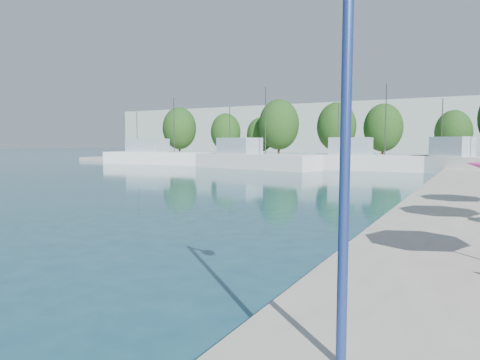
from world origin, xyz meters
The scene contains 14 objects.
quay_far centered at (-8.00, 67.00, 0.30)m, with size 90.00×16.00×0.60m, color gray.
hill_west centered at (-30.00, 160.00, 8.00)m, with size 180.00×40.00×16.00m, color #9CAAA0.
trawler_01 centered at (-32.76, 56.91, 1.07)m, with size 18.88×7.43×10.20m.
trawler_02 centered at (-15.52, 53.44, 1.07)m, with size 17.11×7.69×10.20m.
trawler_03 centered at (-2.29, 56.92, 1.07)m, with size 15.46×4.61×10.20m.
trawler_04 centered at (7.83, 54.81, 1.07)m, with size 12.06×8.72×10.20m.
tree_01 centered at (-38.16, 68.74, 5.75)m, with size 6.03×6.03×8.93m.
tree_02 centered at (-29.52, 70.47, 5.02)m, with size 5.18×5.18×7.67m.
tree_03 centered at (-23.04, 71.00, 4.52)m, with size 4.59×4.59×6.80m.
tree_04 centered at (-18.71, 68.80, 6.03)m, with size 6.35×6.35×9.40m.
tree_05 centered at (-9.59, 69.22, 5.54)m, with size 5.78×5.78×8.56m.
tree_06 centered at (-3.19, 70.83, 5.34)m, with size 5.55×5.55×8.22m.
tree_07 centered at (6.02, 68.67, 4.53)m, with size 4.61×4.61×6.82m.
street_lamp centered at (7.86, 11.17, 4.09)m, with size 1.02×0.41×5.03m.
Camera 1 is at (8.84, 6.49, 3.19)m, focal length 32.00 mm.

